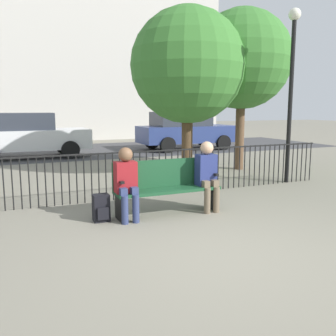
{
  "coord_description": "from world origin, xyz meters",
  "views": [
    {
      "loc": [
        -2.48,
        -3.75,
        1.8
      ],
      "look_at": [
        0.0,
        1.9,
        0.8
      ],
      "focal_mm": 40.0,
      "sensor_mm": 36.0,
      "label": 1
    }
  ],
  "objects_px": {
    "seated_person_1": "(207,172)",
    "parked_car_1": "(185,130)",
    "seated_person_0": "(127,179)",
    "parked_car_0": "(26,135)",
    "park_bench": "(166,185)",
    "tree_1": "(242,60)",
    "tree_0": "(188,66)",
    "lamp_post": "(292,71)",
    "backpack": "(101,208)"
  },
  "relations": [
    {
      "from": "tree_1",
      "to": "parked_car_1",
      "type": "relative_size",
      "value": 1.08
    },
    {
      "from": "tree_0",
      "to": "parked_car_0",
      "type": "height_order",
      "value": "tree_0"
    },
    {
      "from": "parked_car_0",
      "to": "parked_car_1",
      "type": "xyz_separation_m",
      "value": [
        6.47,
        0.23,
        0.0
      ]
    },
    {
      "from": "seated_person_0",
      "to": "tree_0",
      "type": "height_order",
      "value": "tree_0"
    },
    {
      "from": "tree_0",
      "to": "lamp_post",
      "type": "relative_size",
      "value": 1.08
    },
    {
      "from": "tree_1",
      "to": "park_bench",
      "type": "bearing_deg",
      "value": -138.15
    },
    {
      "from": "backpack",
      "to": "tree_1",
      "type": "bearing_deg",
      "value": 34.74
    },
    {
      "from": "seated_person_1",
      "to": "tree_1",
      "type": "bearing_deg",
      "value": 48.9
    },
    {
      "from": "seated_person_1",
      "to": "parked_car_0",
      "type": "relative_size",
      "value": 0.29
    },
    {
      "from": "park_bench",
      "to": "tree_0",
      "type": "distance_m",
      "value": 4.54
    },
    {
      "from": "tree_1",
      "to": "parked_car_1",
      "type": "distance_m",
      "value": 5.91
    },
    {
      "from": "park_bench",
      "to": "tree_1",
      "type": "distance_m",
      "value": 5.78
    },
    {
      "from": "seated_person_1",
      "to": "parked_car_1",
      "type": "distance_m",
      "value": 9.79
    },
    {
      "from": "park_bench",
      "to": "seated_person_0",
      "type": "height_order",
      "value": "seated_person_0"
    },
    {
      "from": "parked_car_0",
      "to": "parked_car_1",
      "type": "distance_m",
      "value": 6.47
    },
    {
      "from": "seated_person_0",
      "to": "parked_car_1",
      "type": "height_order",
      "value": "parked_car_1"
    },
    {
      "from": "seated_person_0",
      "to": "parked_car_0",
      "type": "bearing_deg",
      "value": 96.56
    },
    {
      "from": "seated_person_1",
      "to": "tree_1",
      "type": "distance_m",
      "value": 5.32
    },
    {
      "from": "park_bench",
      "to": "tree_0",
      "type": "bearing_deg",
      "value": 58.14
    },
    {
      "from": "lamp_post",
      "to": "parked_car_0",
      "type": "distance_m",
      "value": 9.29
    },
    {
      "from": "backpack",
      "to": "parked_car_1",
      "type": "height_order",
      "value": "parked_car_1"
    },
    {
      "from": "parked_car_1",
      "to": "lamp_post",
      "type": "bearing_deg",
      "value": -97.25
    },
    {
      "from": "tree_1",
      "to": "backpack",
      "type": "bearing_deg",
      "value": -145.26
    },
    {
      "from": "seated_person_0",
      "to": "seated_person_1",
      "type": "height_order",
      "value": "seated_person_1"
    },
    {
      "from": "seated_person_1",
      "to": "lamp_post",
      "type": "bearing_deg",
      "value": 25.38
    },
    {
      "from": "park_bench",
      "to": "tree_1",
      "type": "height_order",
      "value": "tree_1"
    },
    {
      "from": "tree_0",
      "to": "lamp_post",
      "type": "distance_m",
      "value": 2.63
    },
    {
      "from": "tree_0",
      "to": "parked_car_0",
      "type": "relative_size",
      "value": 1.04
    },
    {
      "from": "seated_person_1",
      "to": "lamp_post",
      "type": "relative_size",
      "value": 0.3
    },
    {
      "from": "park_bench",
      "to": "backpack",
      "type": "distance_m",
      "value": 1.17
    },
    {
      "from": "seated_person_0",
      "to": "parked_car_0",
      "type": "height_order",
      "value": "parked_car_0"
    },
    {
      "from": "backpack",
      "to": "parked_car_0",
      "type": "height_order",
      "value": "parked_car_0"
    },
    {
      "from": "lamp_post",
      "to": "parked_car_0",
      "type": "bearing_deg",
      "value": 127.22
    },
    {
      "from": "parked_car_1",
      "to": "seated_person_0",
      "type": "bearing_deg",
      "value": -121.45
    },
    {
      "from": "seated_person_0",
      "to": "seated_person_1",
      "type": "bearing_deg",
      "value": 0.08
    },
    {
      "from": "tree_0",
      "to": "parked_car_0",
      "type": "distance_m",
      "value": 6.81
    },
    {
      "from": "park_bench",
      "to": "backpack",
      "type": "relative_size",
      "value": 4.14
    },
    {
      "from": "tree_0",
      "to": "lamp_post",
      "type": "xyz_separation_m",
      "value": [
        1.73,
        -1.97,
        -0.23
      ]
    },
    {
      "from": "seated_person_1",
      "to": "park_bench",
      "type": "bearing_deg",
      "value": 169.98
    },
    {
      "from": "seated_person_1",
      "to": "parked_car_0",
      "type": "xyz_separation_m",
      "value": [
        -2.47,
        8.71,
        0.15
      ]
    },
    {
      "from": "backpack",
      "to": "parked_car_0",
      "type": "bearing_deg",
      "value": 94.06
    },
    {
      "from": "seated_person_0",
      "to": "parked_car_1",
      "type": "distance_m",
      "value": 10.48
    },
    {
      "from": "seated_person_1",
      "to": "parked_car_1",
      "type": "bearing_deg",
      "value": 65.89
    },
    {
      "from": "backpack",
      "to": "lamp_post",
      "type": "height_order",
      "value": "lamp_post"
    },
    {
      "from": "park_bench",
      "to": "lamp_post",
      "type": "xyz_separation_m",
      "value": [
        3.77,
        1.32,
        2.14
      ]
    },
    {
      "from": "tree_0",
      "to": "parked_car_0",
      "type": "bearing_deg",
      "value": 125.6
    },
    {
      "from": "tree_1",
      "to": "lamp_post",
      "type": "bearing_deg",
      "value": -91.62
    },
    {
      "from": "parked_car_0",
      "to": "tree_0",
      "type": "bearing_deg",
      "value": -54.4
    },
    {
      "from": "seated_person_0",
      "to": "tree_1",
      "type": "height_order",
      "value": "tree_1"
    },
    {
      "from": "seated_person_1",
      "to": "lamp_post",
      "type": "xyz_separation_m",
      "value": [
        3.05,
        1.44,
        1.94
      ]
    }
  ]
}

